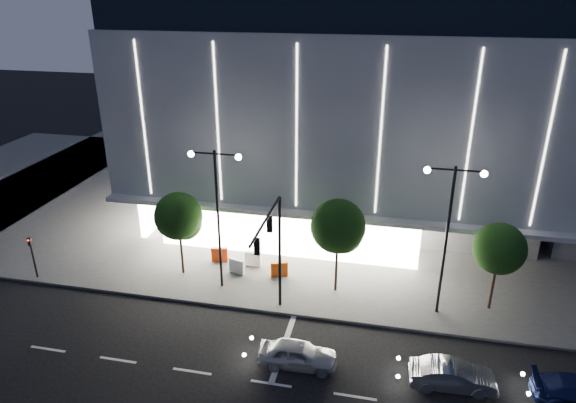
# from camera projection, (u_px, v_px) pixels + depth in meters

# --- Properties ---
(ground) EXTENTS (160.00, 160.00, 0.00)m
(ground) POSITION_uv_depth(u_px,v_px,m) (240.00, 357.00, 26.20)
(ground) COLOR black
(ground) RESTS_ON ground
(sidewalk_museum) EXTENTS (70.00, 40.00, 0.15)m
(sidewalk_museum) POSITION_uv_depth(u_px,v_px,m) (370.00, 192.00, 46.80)
(sidewalk_museum) COLOR #474747
(sidewalk_museum) RESTS_ON ground
(museum) EXTENTS (30.00, 25.80, 18.00)m
(museum) POSITION_uv_depth(u_px,v_px,m) (350.00, 94.00, 42.06)
(museum) COLOR #4C4C51
(museum) RESTS_ON ground
(traffic_mast) EXTENTS (0.33, 5.89, 7.07)m
(traffic_mast) POSITION_uv_depth(u_px,v_px,m) (273.00, 242.00, 27.04)
(traffic_mast) COLOR black
(traffic_mast) RESTS_ON ground
(street_lamp_west) EXTENTS (3.16, 0.36, 9.00)m
(street_lamp_west) POSITION_uv_depth(u_px,v_px,m) (217.00, 200.00, 29.84)
(street_lamp_west) COLOR black
(street_lamp_west) RESTS_ON ground
(street_lamp_east) EXTENTS (3.16, 0.36, 9.00)m
(street_lamp_east) POSITION_uv_depth(u_px,v_px,m) (449.00, 220.00, 27.34)
(street_lamp_east) COLOR black
(street_lamp_east) RESTS_ON ground
(ped_signal_far) EXTENTS (0.22, 0.24, 3.00)m
(ped_signal_far) POSITION_uv_depth(u_px,v_px,m) (32.00, 253.00, 32.39)
(ped_signal_far) COLOR black
(ped_signal_far) RESTS_ON ground
(tree_left) EXTENTS (3.02, 3.02, 5.72)m
(tree_left) POSITION_uv_depth(u_px,v_px,m) (179.00, 219.00, 32.08)
(tree_left) COLOR black
(tree_left) RESTS_ON ground
(tree_mid) EXTENTS (3.25, 3.25, 6.15)m
(tree_mid) POSITION_uv_depth(u_px,v_px,m) (338.00, 229.00, 30.04)
(tree_mid) COLOR black
(tree_mid) RESTS_ON ground
(tree_right) EXTENTS (2.91, 2.91, 5.51)m
(tree_right) POSITION_uv_depth(u_px,v_px,m) (499.00, 251.00, 28.48)
(tree_right) COLOR black
(tree_right) RESTS_ON ground
(car_lead) EXTENTS (3.99, 1.73, 1.34)m
(car_lead) POSITION_uv_depth(u_px,v_px,m) (298.00, 354.00, 25.40)
(car_lead) COLOR #B1B4B9
(car_lead) RESTS_ON ground
(car_second) EXTENTS (4.04, 1.60, 1.31)m
(car_second) POSITION_uv_depth(u_px,v_px,m) (453.00, 376.00, 24.03)
(car_second) COLOR #939699
(car_second) RESTS_ON ground
(barrier_a) EXTENTS (1.13, 0.44, 1.00)m
(barrier_a) POSITION_uv_depth(u_px,v_px,m) (220.00, 255.00, 34.76)
(barrier_a) COLOR red
(barrier_a) RESTS_ON sidewalk_museum
(barrier_b) EXTENTS (1.13, 0.56, 1.00)m
(barrier_b) POSITION_uv_depth(u_px,v_px,m) (237.00, 266.00, 33.34)
(barrier_b) COLOR silver
(barrier_b) RESTS_ON sidewalk_museum
(barrier_c) EXTENTS (1.12, 0.59, 1.00)m
(barrier_c) POSITION_uv_depth(u_px,v_px,m) (279.00, 269.00, 32.98)
(barrier_c) COLOR #F74F0D
(barrier_c) RESTS_ON sidewalk_museum
(barrier_d) EXTENTS (1.11, 0.30, 1.00)m
(barrier_d) POSITION_uv_depth(u_px,v_px,m) (253.00, 259.00, 34.21)
(barrier_d) COLOR #B8B8B8
(barrier_d) RESTS_ON sidewalk_museum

